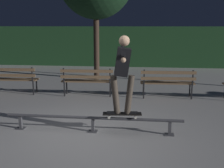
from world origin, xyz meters
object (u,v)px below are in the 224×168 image
(skateboard, at_px, (122,114))
(skateboarder, at_px, (123,68))
(park_bench_leftmost, at_px, (12,77))
(park_bench_right_center, at_px, (168,81))
(park_bench_left_center, at_px, (87,79))
(grind_rail, at_px, (93,120))

(skateboard, xyz_separation_m, skateboarder, (0.00, 0.00, 0.94))
(park_bench_leftmost, height_order, park_bench_right_center, same)
(skateboard, xyz_separation_m, park_bench_right_center, (1.10, 3.01, 0.14))
(skateboard, distance_m, skateboarder, 0.94)
(skateboarder, relative_size, park_bench_left_center, 0.96)
(skateboard, bearing_deg, park_bench_right_center, 69.92)
(grind_rail, bearing_deg, skateboarder, 0.03)
(skateboard, relative_size, park_bench_left_center, 0.49)
(park_bench_leftmost, xyz_separation_m, park_bench_right_center, (4.85, 0.00, 0.00))
(skateboarder, bearing_deg, park_bench_leftmost, 141.23)
(skateboard, height_order, park_bench_leftmost, park_bench_leftmost)
(skateboarder, distance_m, park_bench_right_center, 3.30)
(grind_rail, height_order, skateboard, skateboard)
(skateboard, distance_m, park_bench_leftmost, 4.81)
(park_bench_left_center, bearing_deg, park_bench_leftmost, 180.00)
(park_bench_leftmost, bearing_deg, park_bench_left_center, 0.00)
(skateboarder, height_order, park_bench_left_center, skateboarder)
(skateboard, bearing_deg, skateboarder, 5.89)
(grind_rail, distance_m, skateboarder, 1.24)
(skateboarder, bearing_deg, skateboard, -174.11)
(grind_rail, distance_m, park_bench_left_center, 3.11)
(park_bench_leftmost, relative_size, park_bench_left_center, 1.00)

